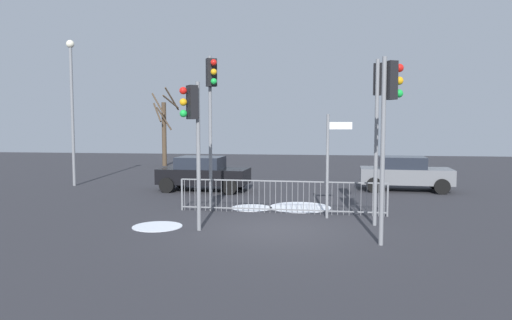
{
  "coord_description": "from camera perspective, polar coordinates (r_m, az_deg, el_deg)",
  "views": [
    {
      "loc": [
        1.14,
        -13.03,
        2.96
      ],
      "look_at": [
        -0.84,
        2.36,
        1.72
      ],
      "focal_mm": 33.49,
      "sensor_mm": 36.0,
      "label": 1
    }
  ],
  "objects": [
    {
      "name": "snow_patch_kerb",
      "position": [
        16.69,
        5.27,
        -5.64
      ],
      "size": [
        2.13,
        2.13,
        0.01
      ],
      "primitive_type": "cylinder",
      "color": "white",
      "rests_on": "ground"
    },
    {
      "name": "direction_sign_post",
      "position": [
        14.75,
        8.76,
        -0.04
      ],
      "size": [
        0.78,
        0.19,
        3.2
      ],
      "rotation": [
        0.0,
        0.0,
        0.18
      ],
      "color": "slate",
      "rests_on": "ground"
    },
    {
      "name": "car_black_near",
      "position": [
        20.62,
        -6.34,
        -1.56
      ],
      "size": [
        3.91,
        2.15,
        1.47
      ],
      "rotation": [
        0.0,
        0.0,
        -0.07
      ],
      "color": "black",
      "rests_on": "ground"
    },
    {
      "name": "snow_patch_island",
      "position": [
        13.91,
        -11.7,
        -7.78
      ],
      "size": [
        1.41,
        1.41,
        0.01
      ],
      "primitive_type": "cylinder",
      "color": "silver",
      "rests_on": "ground"
    },
    {
      "name": "ground_plane",
      "position": [
        13.41,
        2.28,
        -8.19
      ],
      "size": [
        60.0,
        60.0,
        0.0
      ],
      "primitive_type": "plane",
      "color": "#2D2D33"
    },
    {
      "name": "traffic_light_rear_right",
      "position": [
        11.77,
        15.58,
        5.99
      ],
      "size": [
        0.53,
        0.4,
        4.49
      ],
      "rotation": [
        0.0,
        0.0,
        5.17
      ],
      "color": "slate",
      "rests_on": "ground"
    },
    {
      "name": "traffic_light_mid_left",
      "position": [
        12.89,
        -7.55,
        4.51
      ],
      "size": [
        0.48,
        0.45,
        4.03
      ],
      "rotation": [
        0.0,
        0.0,
        2.23
      ],
      "color": "slate",
      "rests_on": "ground"
    },
    {
      "name": "street_lamp",
      "position": [
        23.61,
        -21.14,
        7.01
      ],
      "size": [
        0.36,
        0.36,
        6.67
      ],
      "color": "slate",
      "rests_on": "ground"
    },
    {
      "name": "snow_patch_verge",
      "position": [
        16.5,
        -0.53,
        -5.74
      ],
      "size": [
        1.4,
        1.4,
        0.01
      ],
      "primitive_type": "cylinder",
      "color": "white",
      "rests_on": "ground"
    },
    {
      "name": "traffic_light_foreground_right",
      "position": [
        14.04,
        14.51,
        6.42
      ],
      "size": [
        0.43,
        0.5,
        4.71
      ],
      "rotation": [
        0.0,
        0.0,
        5.7
      ],
      "color": "slate",
      "rests_on": "ground"
    },
    {
      "name": "pedestrian_guard_railing",
      "position": [
        15.51,
        3.02,
        -4.36
      ],
      "size": [
        6.75,
        0.32,
        1.07
      ],
      "rotation": [
        0.0,
        0.0,
        -0.04
      ],
      "color": "slate",
      "rests_on": "ground"
    },
    {
      "name": "traffic_light_mid_right",
      "position": [
        15.77,
        -5.36,
        7.35
      ],
      "size": [
        0.42,
        0.51,
        5.11
      ],
      "rotation": [
        0.0,
        0.0,
        3.67
      ],
      "color": "slate",
      "rests_on": "ground"
    },
    {
      "name": "bare_tree_left",
      "position": [
        32.6,
        -10.9,
        3.67
      ],
      "size": [
        1.74,
        1.43,
        5.21
      ],
      "color": "#473828",
      "rests_on": "ground"
    },
    {
      "name": "car_grey_trailing",
      "position": [
        21.54,
        17.33,
        -1.48
      ],
      "size": [
        3.9,
        2.13,
        1.47
      ],
      "rotation": [
        0.0,
        0.0,
        -0.06
      ],
      "color": "slate",
      "rests_on": "ground"
    }
  ]
}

